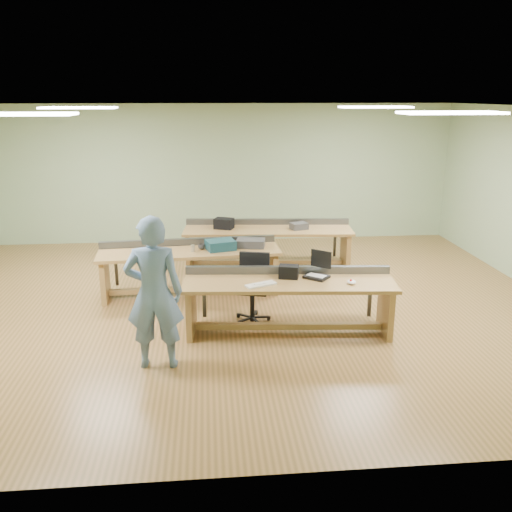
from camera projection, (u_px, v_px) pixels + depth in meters
name	position (u px, v px, depth m)	size (l,w,h in m)	color
floor	(237.00, 305.00, 8.53)	(10.00, 10.00, 0.00)	olive
ceiling	(235.00, 108.00, 7.67)	(10.00, 10.00, 0.00)	silver
wall_back	(226.00, 174.00, 11.92)	(10.00, 0.04, 3.00)	#90A87F
wall_front	(265.00, 316.00, 4.28)	(10.00, 0.04, 3.00)	#90A87F
fluor_panels	(235.00, 110.00, 7.68)	(6.20, 3.50, 0.03)	white
workbench_front	(289.00, 294.00, 7.41)	(2.93, 1.01, 0.86)	#A27944
workbench_mid	(190.00, 261.00, 8.88)	(2.98, 0.98, 0.86)	#A27944
workbench_back	(268.00, 238.00, 10.28)	(3.22, 1.11, 0.86)	#A27944
person	(154.00, 293.00, 6.36)	(0.68, 0.45, 1.88)	slate
laptop_base	(316.00, 277.00, 7.46)	(0.31, 0.25, 0.03)	black
laptop_screen	(321.00, 259.00, 7.50)	(0.31, 0.02, 0.24)	black
keyboard	(261.00, 285.00, 7.17)	(0.42, 0.14, 0.02)	beige
trackball_mouse	(352.00, 282.00, 7.22)	(0.12, 0.14, 0.06)	white
camera_bag	(289.00, 272.00, 7.45)	(0.26, 0.17, 0.18)	black
task_chair	(253.00, 297.00, 7.87)	(0.64, 0.64, 0.98)	black
parts_bin_teal	(220.00, 245.00, 8.82)	(0.45, 0.34, 0.16)	#153944
parts_bin_grey	(251.00, 243.00, 8.98)	(0.46, 0.29, 0.13)	#353437
mug	(201.00, 247.00, 8.84)	(0.11, 0.11, 0.09)	#353437
drinks_can	(193.00, 248.00, 8.70)	(0.06, 0.06, 0.11)	#BABABE
storage_box_back	(224.00, 223.00, 10.20)	(0.34, 0.24, 0.19)	black
tray_back	(299.00, 226.00, 10.16)	(0.30, 0.22, 0.12)	#353437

